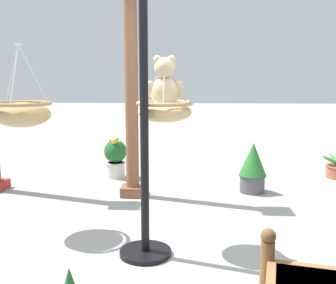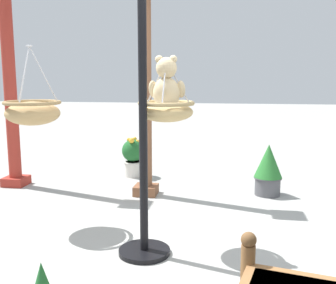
{
  "view_description": "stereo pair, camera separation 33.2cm",
  "coord_description": "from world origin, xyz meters",
  "px_view_note": "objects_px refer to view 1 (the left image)",
  "views": [
    {
      "loc": [
        0.15,
        -3.19,
        1.49
      ],
      "look_at": [
        -0.02,
        0.08,
        0.95
      ],
      "focal_mm": 42.37,
      "sensor_mm": 36.0,
      "label": 1
    },
    {
      "loc": [
        0.48,
        -3.16,
        1.49
      ],
      "look_at": [
        -0.02,
        0.08,
        0.95
      ],
      "focal_mm": 42.37,
      "sensor_mm": 36.0,
      "label": 2
    }
  ],
  "objects_px": {
    "hanging_basket_with_teddy": "(165,110)",
    "hanging_basket_left_high": "(22,113)",
    "display_pole_central": "(145,175)",
    "potted_plant_flowering_red": "(253,167)",
    "potted_plant_trailing_ivy": "(115,157)",
    "greenhouse_pillar_right": "(131,88)",
    "teddy_bear": "(165,87)"
  },
  "relations": [
    {
      "from": "teddy_bear",
      "to": "potted_plant_trailing_ivy",
      "type": "bearing_deg",
      "value": 110.8
    },
    {
      "from": "teddy_bear",
      "to": "greenhouse_pillar_right",
      "type": "xyz_separation_m",
      "value": [
        -0.5,
        1.43,
        -0.05
      ]
    },
    {
      "from": "greenhouse_pillar_right",
      "to": "hanging_basket_left_high",
      "type": "bearing_deg",
      "value": -125.75
    },
    {
      "from": "teddy_bear",
      "to": "hanging_basket_left_high",
      "type": "height_order",
      "value": "hanging_basket_left_high"
    },
    {
      "from": "display_pole_central",
      "to": "potted_plant_flowering_red",
      "type": "relative_size",
      "value": 3.49
    },
    {
      "from": "display_pole_central",
      "to": "hanging_basket_with_teddy",
      "type": "distance_m",
      "value": 0.59
    },
    {
      "from": "hanging_basket_with_teddy",
      "to": "potted_plant_flowering_red",
      "type": "xyz_separation_m",
      "value": [
        1.04,
        1.67,
        -0.88
      ]
    },
    {
      "from": "teddy_bear",
      "to": "hanging_basket_left_high",
      "type": "distance_m",
      "value": 1.41
    },
    {
      "from": "display_pole_central",
      "to": "potted_plant_trailing_ivy",
      "type": "distance_m",
      "value": 2.73
    },
    {
      "from": "display_pole_central",
      "to": "greenhouse_pillar_right",
      "type": "height_order",
      "value": "greenhouse_pillar_right"
    },
    {
      "from": "display_pole_central",
      "to": "potted_plant_trailing_ivy",
      "type": "xyz_separation_m",
      "value": [
        -0.73,
        2.6,
        -0.38
      ]
    },
    {
      "from": "display_pole_central",
      "to": "teddy_bear",
      "type": "relative_size",
      "value": 4.95
    },
    {
      "from": "display_pole_central",
      "to": "hanging_basket_with_teddy",
      "type": "relative_size",
      "value": 4.32
    },
    {
      "from": "potted_plant_flowering_red",
      "to": "potted_plant_trailing_ivy",
      "type": "bearing_deg",
      "value": 160.6
    },
    {
      "from": "hanging_basket_with_teddy",
      "to": "greenhouse_pillar_right",
      "type": "xyz_separation_m",
      "value": [
        -0.5,
        1.45,
        0.15
      ]
    },
    {
      "from": "hanging_basket_with_teddy",
      "to": "hanging_basket_left_high",
      "type": "xyz_separation_m",
      "value": [
        -1.36,
        0.25,
        -0.05
      ]
    },
    {
      "from": "hanging_basket_left_high",
      "to": "potted_plant_flowering_red",
      "type": "relative_size",
      "value": 1.17
    },
    {
      "from": "teddy_bear",
      "to": "potted_plant_trailing_ivy",
      "type": "xyz_separation_m",
      "value": [
        -0.88,
        2.33,
        -1.1
      ]
    },
    {
      "from": "hanging_basket_with_teddy",
      "to": "greenhouse_pillar_right",
      "type": "height_order",
      "value": "greenhouse_pillar_right"
    },
    {
      "from": "greenhouse_pillar_right",
      "to": "potted_plant_trailing_ivy",
      "type": "bearing_deg",
      "value": 113.26
    },
    {
      "from": "greenhouse_pillar_right",
      "to": "potted_plant_flowering_red",
      "type": "bearing_deg",
      "value": 8.1
    },
    {
      "from": "hanging_basket_left_high",
      "to": "potted_plant_trailing_ivy",
      "type": "bearing_deg",
      "value": 77.13
    },
    {
      "from": "potted_plant_trailing_ivy",
      "to": "teddy_bear",
      "type": "bearing_deg",
      "value": -69.2
    },
    {
      "from": "potted_plant_flowering_red",
      "to": "potted_plant_trailing_ivy",
      "type": "xyz_separation_m",
      "value": [
        -1.93,
        0.68,
        -0.02
      ]
    },
    {
      "from": "greenhouse_pillar_right",
      "to": "potted_plant_trailing_ivy",
      "type": "relative_size",
      "value": 4.62
    },
    {
      "from": "teddy_bear",
      "to": "greenhouse_pillar_right",
      "type": "bearing_deg",
      "value": 109.21
    },
    {
      "from": "display_pole_central",
      "to": "greenhouse_pillar_right",
      "type": "relative_size",
      "value": 0.82
    },
    {
      "from": "hanging_basket_left_high",
      "to": "greenhouse_pillar_right",
      "type": "distance_m",
      "value": 1.5
    },
    {
      "from": "hanging_basket_left_high",
      "to": "potted_plant_flowering_red",
      "type": "distance_m",
      "value": 2.91
    },
    {
      "from": "teddy_bear",
      "to": "potted_plant_trailing_ivy",
      "type": "relative_size",
      "value": 0.76
    },
    {
      "from": "hanging_basket_with_teddy",
      "to": "potted_plant_flowering_red",
      "type": "distance_m",
      "value": 2.16
    },
    {
      "from": "potted_plant_flowering_red",
      "to": "hanging_basket_left_high",
      "type": "bearing_deg",
      "value": -149.42
    }
  ]
}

